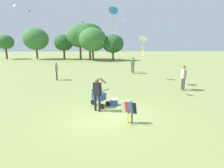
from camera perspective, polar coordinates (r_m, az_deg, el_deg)
ground_plane at (r=8.88m, az=-1.28°, el=-9.58°), size 120.00×120.00×0.00m
treeline_distant at (r=37.12m, az=-11.47°, el=13.13°), size 24.36×7.61×6.61m
child_with_butterfly_kite at (r=7.94m, az=5.39°, el=-7.43°), size 0.66×0.50×1.04m
person_adult_flyer at (r=9.24m, az=-4.41°, el=-2.18°), size 0.67×0.46×1.73m
stroller at (r=10.02m, az=-4.02°, el=-3.34°), size 1.06×0.89×1.03m
kite_adult_black at (r=11.93m, az=9.11°, el=12.97°), size 2.76×3.07×3.71m
kite_orange_delta at (r=17.18m, az=0.41°, el=20.97°), size 0.94×1.45×6.20m
distant_kites_cluster at (r=31.26m, az=-13.27°, el=22.10°), size 31.65×14.33×5.83m
person_red_shirt at (r=17.59m, az=-16.26°, el=4.11°), size 0.30×0.48×1.56m
person_sitting_far at (r=20.62m, az=6.34°, el=5.99°), size 0.24×0.56×1.74m
person_couple_left at (r=21.62m, az=6.20°, el=5.87°), size 0.44×0.30×1.47m
person_kid_running at (r=14.16m, az=20.60°, el=2.32°), size 0.25×0.56×1.75m
cooler_box at (r=10.30m, az=0.48°, el=-5.37°), size 0.45×0.33×0.35m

